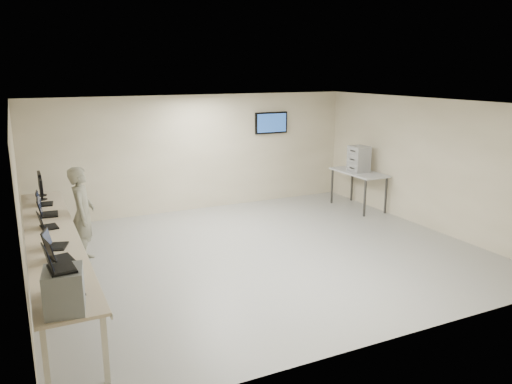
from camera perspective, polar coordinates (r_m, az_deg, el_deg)
name	(u,v)px	position (r m, az deg, el deg)	size (l,w,h in m)	color
room	(261,180)	(9.14, 0.58, 1.42)	(8.01, 7.01, 2.81)	#979797
workbench	(53,239)	(8.35, -22.21, -5.01)	(0.76, 6.00, 0.90)	#CDB48F
equipment_box	(64,290)	(5.66, -21.08, -10.45)	(0.39, 0.45, 0.47)	slate
laptop_on_box	(56,264)	(5.55, -21.91, -7.64)	(0.32, 0.37, 0.27)	black
laptop_0	(63,287)	(6.15, -21.20, -10.10)	(0.37, 0.42, 0.30)	black
laptop_1	(56,255)	(7.18, -21.85, -6.73)	(0.37, 0.42, 0.29)	black
laptop_2	(53,243)	(7.70, -22.23, -5.42)	(0.38, 0.41, 0.28)	black
laptop_3	(45,224)	(8.69, -22.93, -3.38)	(0.31, 0.36, 0.26)	black
laptop_4	(45,211)	(9.42, -22.96, -2.03)	(0.35, 0.42, 0.31)	black
laptop_5	(43,201)	(10.19, -23.20, -0.98)	(0.31, 0.37, 0.27)	black
monitor_near	(41,187)	(10.55, -23.36, 0.53)	(0.19, 0.43, 0.42)	black
monitor_far	(40,182)	(10.89, -23.47, 1.07)	(0.21, 0.48, 0.48)	black
soldier	(83,215)	(9.38, -19.19, -2.47)	(0.63, 0.42, 1.74)	#5E5F51
side_table	(359,174)	(12.58, 11.67, 1.99)	(0.72, 1.55, 0.93)	#A7A7A7
storage_bins	(359,159)	(12.49, 11.68, 3.73)	(0.40, 0.45, 0.64)	#A6A7A9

